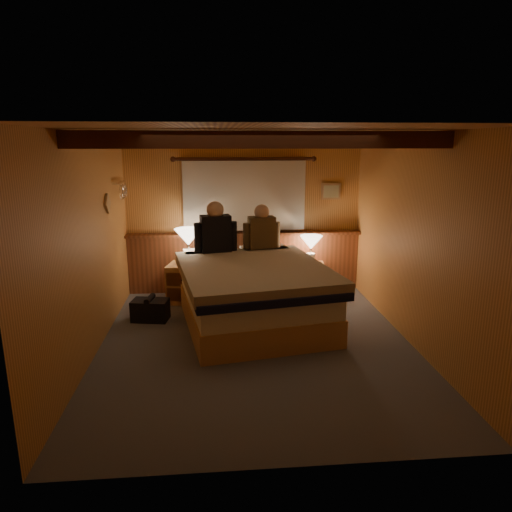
{
  "coord_description": "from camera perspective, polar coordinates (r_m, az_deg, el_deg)",
  "views": [
    {
      "loc": [
        -0.43,
        -4.9,
        2.28
      ],
      "look_at": [
        0.03,
        0.4,
        0.96
      ],
      "focal_mm": 32.0,
      "sensor_mm": 36.0,
      "label": 1
    }
  ],
  "objects": [
    {
      "name": "floor",
      "position": [
        5.42,
        0.02,
        -10.94
      ],
      "size": [
        4.2,
        4.2,
        0.0
      ],
      "primitive_type": "plane",
      "color": "slate",
      "rests_on": "ground"
    },
    {
      "name": "ceiling",
      "position": [
        4.92,
        0.02,
        15.34
      ],
      "size": [
        4.2,
        4.2,
        0.0
      ],
      "primitive_type": "plane",
      "rotation": [
        3.14,
        0.0,
        0.0
      ],
      "color": "#D9A051",
      "rests_on": "wall_back"
    },
    {
      "name": "wall_back",
      "position": [
        7.09,
        -1.48,
        5.18
      ],
      "size": [
        3.6,
        0.0,
        3.6
      ],
      "primitive_type": "plane",
      "rotation": [
        1.57,
        0.0,
        0.0
      ],
      "color": "#DC9A4F",
      "rests_on": "floor"
    },
    {
      "name": "wall_left",
      "position": [
        5.2,
        -20.17,
        1.08
      ],
      "size": [
        0.0,
        4.2,
        4.2
      ],
      "primitive_type": "plane",
      "rotation": [
        1.57,
        0.0,
        1.57
      ],
      "color": "#DC9A4F",
      "rests_on": "floor"
    },
    {
      "name": "wall_right",
      "position": [
        5.49,
        19.09,
        1.82
      ],
      "size": [
        0.0,
        4.2,
        4.2
      ],
      "primitive_type": "plane",
      "rotation": [
        1.57,
        0.0,
        -1.57
      ],
      "color": "#DC9A4F",
      "rests_on": "floor"
    },
    {
      "name": "wall_front",
      "position": [
        3.03,
        3.55,
        -6.97
      ],
      "size": [
        3.6,
        0.0,
        3.6
      ],
      "primitive_type": "plane",
      "rotation": [
        -1.57,
        0.0,
        0.0
      ],
      "color": "#DC9A4F",
      "rests_on": "floor"
    },
    {
      "name": "wainscot",
      "position": [
        7.17,
        -1.42,
        -0.55
      ],
      "size": [
        3.6,
        0.23,
        0.94
      ],
      "color": "brown",
      "rests_on": "wall_back"
    },
    {
      "name": "curtain_window",
      "position": [
        6.98,
        -1.46,
        7.7
      ],
      "size": [
        2.18,
        0.09,
        1.11
      ],
      "color": "#411D10",
      "rests_on": "wall_back"
    },
    {
      "name": "ceiling_beams",
      "position": [
        5.07,
        -0.13,
        14.28
      ],
      "size": [
        3.6,
        1.65,
        0.16
      ],
      "color": "#411D10",
      "rests_on": "ceiling"
    },
    {
      "name": "coat_rail",
      "position": [
        6.63,
        -16.37,
        8.08
      ],
      "size": [
        0.05,
        0.55,
        0.24
      ],
      "color": "silver",
      "rests_on": "wall_left"
    },
    {
      "name": "framed_print",
      "position": [
        7.24,
        9.35,
        7.97
      ],
      "size": [
        0.3,
        0.04,
        0.25
      ],
      "color": "tan",
      "rests_on": "wall_back"
    },
    {
      "name": "bed",
      "position": [
        5.93,
        -0.54,
        -4.48
      ],
      "size": [
        2.1,
        2.55,
        0.78
      ],
      "rotation": [
        0.0,
        0.0,
        0.17
      ],
      "color": "tan",
      "rests_on": "floor"
    },
    {
      "name": "nightstand_left",
      "position": [
        6.79,
        -8.66,
        -3.34
      ],
      "size": [
        0.6,
        0.56,
        0.56
      ],
      "rotation": [
        0.0,
        0.0,
        -0.21
      ],
      "color": "tan",
      "rests_on": "floor"
    },
    {
      "name": "nightstand_right",
      "position": [
        7.07,
        6.67,
        -2.89
      ],
      "size": [
        0.49,
        0.45,
        0.49
      ],
      "rotation": [
        0.0,
        0.0,
        -0.11
      ],
      "color": "tan",
      "rests_on": "floor"
    },
    {
      "name": "lamp_left",
      "position": [
        6.67,
        -8.46,
        2.09
      ],
      "size": [
        0.4,
        0.4,
        0.52
      ],
      "color": "white",
      "rests_on": "nightstand_left"
    },
    {
      "name": "lamp_right",
      "position": [
        6.93,
        6.9,
        1.47
      ],
      "size": [
        0.34,
        0.34,
        0.44
      ],
      "color": "white",
      "rests_on": "nightstand_right"
    },
    {
      "name": "person_left",
      "position": [
        6.46,
        -5.07,
        3.12
      ],
      "size": [
        0.61,
        0.31,
        0.75
      ],
      "rotation": [
        0.0,
        0.0,
        0.18
      ],
      "color": "black",
      "rests_on": "bed"
    },
    {
      "name": "person_right",
      "position": [
        6.65,
        0.71,
        3.21
      ],
      "size": [
        0.55,
        0.27,
        0.67
      ],
      "rotation": [
        0.0,
        0.0,
        0.15
      ],
      "color": "#4D391F",
      "rests_on": "bed"
    },
    {
      "name": "duffel_bag",
      "position": [
        6.21,
        -13.07,
        -6.54
      ],
      "size": [
        0.5,
        0.35,
        0.33
      ],
      "rotation": [
        0.0,
        0.0,
        -0.17
      ],
      "color": "black",
      "rests_on": "floor"
    }
  ]
}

